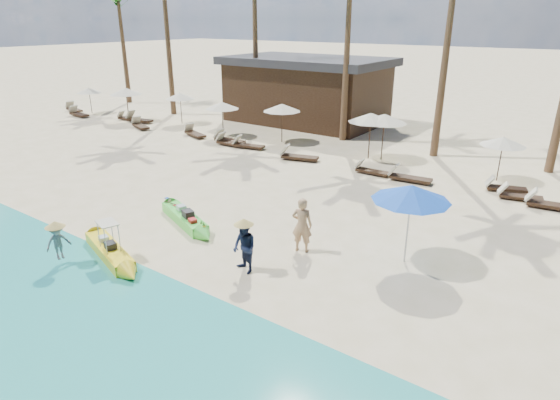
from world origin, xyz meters
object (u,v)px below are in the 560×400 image
Objects in this scene: green_canoe at (184,217)px; tourist at (302,225)px; yellow_canoe at (109,251)px; blue_umbrella at (411,193)px.

tourist is at bearing 28.98° from green_canoe.
yellow_canoe is 5.83m from tourist.
blue_umbrella is at bearing -175.44° from tourist.
tourist reaches higher than yellow_canoe.
tourist reaches higher than green_canoe.
blue_umbrella is (2.84, 1.18, 1.29)m from tourist.
blue_umbrella reaches higher than tourist.
green_canoe is 3.07m from yellow_canoe.
yellow_canoe is at bearing 21.29° from tourist.
green_canoe is 4.59m from tourist.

